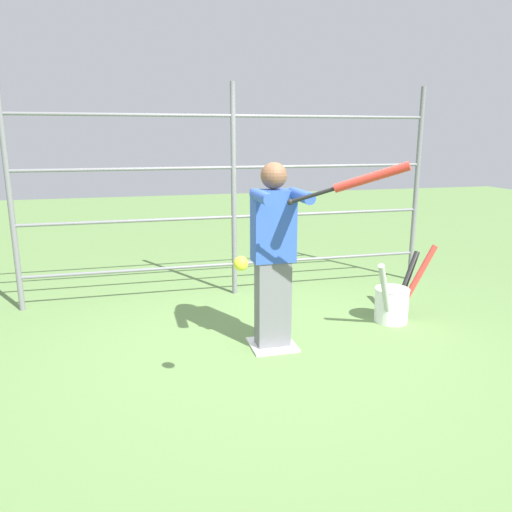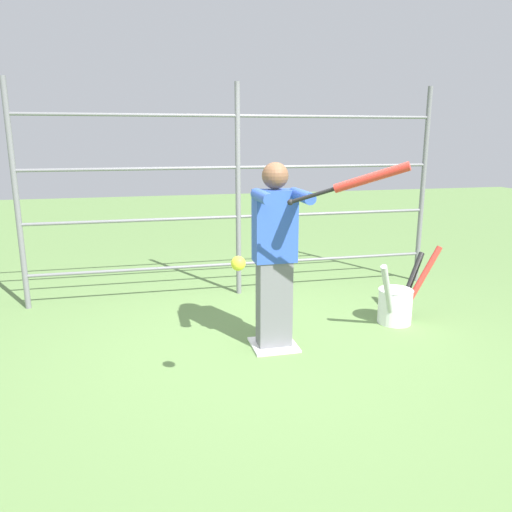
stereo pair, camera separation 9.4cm
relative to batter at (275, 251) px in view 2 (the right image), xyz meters
The scene contains 7 objects.
ground_plane 0.88m from the batter, 90.00° to the right, with size 24.00×24.00×0.00m, color #608447.
home_plate 0.87m from the batter, 90.00° to the right, with size 0.40×0.40×0.02m.
fence_backstop 1.65m from the batter, 90.00° to the right, with size 4.79×0.06×2.43m.
batter is the anchor object (origin of this frame).
baseball_bat_swinging 1.07m from the batter, 120.12° to the left, with size 0.74×0.56×0.35m.
softball_in_flight 1.12m from the batter, 62.33° to the left, with size 0.10×0.10×0.10m.
bat_bucket 1.55m from the batter, 167.60° to the right, with size 0.89×0.69×0.76m.
Camera 2 is at (1.11, 4.04, 1.85)m, focal length 35.00 mm.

